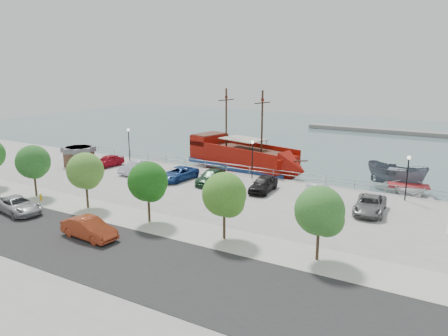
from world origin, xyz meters
The scene contains 31 objects.
ground centered at (0.00, 0.00, -1.00)m, with size 160.00×160.00×0.00m, color #4D6A6A.
land_slab centered at (0.00, -21.00, -0.60)m, with size 100.00×58.00×1.20m, color gray.
street centered at (0.00, -16.00, 0.01)m, with size 100.00×8.00×0.04m, color black.
sidewalk centered at (0.00, -10.00, 0.01)m, with size 100.00×4.00×0.05m, color beige.
seawall_railing centered at (0.00, 7.80, 0.53)m, with size 50.00×0.06×1.00m.
far_shore centered at (10.00, 55.00, -0.60)m, with size 40.00×3.00×0.80m, color gray.
pirate_ship centered at (-2.96, 11.59, 0.83)m, with size 17.63×8.76×10.91m.
patrol_boat centered at (14.05, 13.70, 0.35)m, with size 2.62×6.96×2.69m, color slate.
speedboat centered at (15.63, 11.61, -0.29)m, with size 4.91×6.88×1.42m, color silver.
dock_west centered at (-14.90, 9.20, -0.79)m, with size 7.23×2.07×0.41m, color slate.
dock_mid centered at (8.08, 9.20, -0.80)m, with size 7.02×2.01×0.40m, color gray.
dock_east centered at (14.66, 9.20, -0.79)m, with size 7.51×2.15×0.43m, color gray.
shed centered at (-21.14, 0.86, 1.32)m, with size 3.21×3.21×2.48m.
street_van centered at (-12.16, -13.93, 0.71)m, with size 2.34×5.07×1.41m, color #A4A5A7.
street_sedan centered at (-2.61, -14.85, 0.76)m, with size 1.62×4.64×1.53m, color #A5391C.
fire_hydrant centered at (-13.31, -10.80, 0.38)m, with size 0.24×0.24×0.69m.
lamp_post_left centered at (-18.00, 6.50, 2.94)m, with size 0.36×0.36×4.28m.
lamp_post_mid centered at (0.00, 6.50, 2.94)m, with size 0.36×0.36×4.28m.
lamp_post_right centered at (16.00, 6.50, 2.94)m, with size 0.36×0.36×4.28m.
tree_b centered at (-14.85, -10.07, 3.30)m, with size 3.30×3.20×5.00m.
tree_c centered at (-7.85, -10.07, 3.30)m, with size 3.30×3.20×5.00m.
tree_d centered at (-0.85, -10.07, 3.30)m, with size 3.30×3.20×5.00m.
tree_e centered at (6.15, -10.07, 3.30)m, with size 3.30×3.20×5.00m.
tree_f centered at (13.15, -10.07, 3.30)m, with size 3.30×3.20×5.00m.
parked_car_a centered at (-18.01, 2.59, 0.73)m, with size 1.73×4.29×1.46m, color #A70E1E.
parked_car_b centered at (-12.83, 1.84, 0.72)m, with size 1.52×4.37×1.44m, color silver.
parked_car_c centered at (-6.71, 1.80, 0.71)m, with size 2.35×5.09×1.41m, color navy.
parked_car_d centered at (-2.84, 2.41, 0.71)m, with size 2.00×4.92×1.43m, color #204329.
parked_car_e centered at (3.27, 2.48, 0.79)m, with size 1.86×4.62×1.57m, color black.
parked_car_f centered at (8.88, 1.66, 0.80)m, with size 1.70×4.87×1.61m, color silver.
parked_car_g centered at (13.90, 1.27, 0.72)m, with size 2.39×5.18×1.44m, color slate.
Camera 1 is at (20.98, -35.76, 12.49)m, focal length 35.00 mm.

